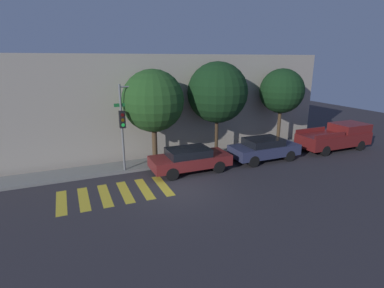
{
  "coord_description": "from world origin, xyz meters",
  "views": [
    {
      "loc": [
        -4.73,
        -12.56,
        6.13
      ],
      "look_at": [
        1.54,
        2.1,
        1.6
      ],
      "focal_mm": 28.0,
      "sensor_mm": 36.0,
      "label": 1
    }
  ],
  "objects_px": {
    "tree_far_end": "(282,91)",
    "tree_midblock": "(217,93)",
    "pickup_truck": "(337,137)",
    "tree_near_corner": "(153,101)",
    "sedan_near_corner": "(190,159)",
    "traffic_light_pole": "(131,114)",
    "sedan_middle": "(264,148)"
  },
  "relations": [
    {
      "from": "sedan_middle",
      "to": "tree_midblock",
      "type": "bearing_deg",
      "value": 142.76
    },
    {
      "from": "tree_near_corner",
      "to": "traffic_light_pole",
      "type": "bearing_deg",
      "value": -158.73
    },
    {
      "from": "sedan_near_corner",
      "to": "tree_far_end",
      "type": "distance_m",
      "value": 8.44
    },
    {
      "from": "tree_near_corner",
      "to": "tree_midblock",
      "type": "height_order",
      "value": "tree_midblock"
    },
    {
      "from": "sedan_near_corner",
      "to": "sedan_middle",
      "type": "xyz_separation_m",
      "value": [
        5.02,
        0.0,
        0.03
      ]
    },
    {
      "from": "sedan_middle",
      "to": "tree_midblock",
      "type": "height_order",
      "value": "tree_midblock"
    },
    {
      "from": "tree_near_corner",
      "to": "tree_midblock",
      "type": "distance_m",
      "value": 4.12
    },
    {
      "from": "tree_far_end",
      "to": "sedan_middle",
      "type": "bearing_deg",
      "value": -144.24
    },
    {
      "from": "traffic_light_pole",
      "to": "tree_far_end",
      "type": "distance_m",
      "value": 10.51
    },
    {
      "from": "tree_midblock",
      "to": "pickup_truck",
      "type": "bearing_deg",
      "value": -12.08
    },
    {
      "from": "traffic_light_pole",
      "to": "pickup_truck",
      "type": "distance_m",
      "value": 14.32
    },
    {
      "from": "tree_midblock",
      "to": "traffic_light_pole",
      "type": "bearing_deg",
      "value": -174.26
    },
    {
      "from": "tree_near_corner",
      "to": "tree_far_end",
      "type": "height_order",
      "value": "tree_near_corner"
    },
    {
      "from": "pickup_truck",
      "to": "sedan_near_corner",
      "type": "bearing_deg",
      "value": 180.0
    },
    {
      "from": "traffic_light_pole",
      "to": "tree_near_corner",
      "type": "bearing_deg",
      "value": 21.27
    },
    {
      "from": "tree_near_corner",
      "to": "sedan_middle",
      "type": "bearing_deg",
      "value": -15.66
    },
    {
      "from": "pickup_truck",
      "to": "tree_midblock",
      "type": "height_order",
      "value": "tree_midblock"
    },
    {
      "from": "sedan_near_corner",
      "to": "sedan_middle",
      "type": "bearing_deg",
      "value": 0.0
    },
    {
      "from": "traffic_light_pole",
      "to": "tree_near_corner",
      "type": "xyz_separation_m",
      "value": [
        1.43,
        0.56,
        0.53
      ]
    },
    {
      "from": "tree_far_end",
      "to": "tree_midblock",
      "type": "bearing_deg",
      "value": 180.0
    },
    {
      "from": "pickup_truck",
      "to": "tree_far_end",
      "type": "bearing_deg",
      "value": 153.08
    },
    {
      "from": "sedan_near_corner",
      "to": "pickup_truck",
      "type": "distance_m",
      "value": 11.15
    },
    {
      "from": "pickup_truck",
      "to": "tree_far_end",
      "type": "xyz_separation_m",
      "value": [
        -3.59,
        1.82,
        3.13
      ]
    },
    {
      "from": "sedan_near_corner",
      "to": "tree_midblock",
      "type": "relative_size",
      "value": 0.74
    },
    {
      "from": "traffic_light_pole",
      "to": "sedan_middle",
      "type": "bearing_deg",
      "value": -9.08
    },
    {
      "from": "tree_midblock",
      "to": "sedan_middle",
      "type": "bearing_deg",
      "value": -37.24
    },
    {
      "from": "traffic_light_pole",
      "to": "tree_far_end",
      "type": "bearing_deg",
      "value": 3.04
    },
    {
      "from": "traffic_light_pole",
      "to": "tree_near_corner",
      "type": "height_order",
      "value": "tree_near_corner"
    },
    {
      "from": "pickup_truck",
      "to": "tree_far_end",
      "type": "height_order",
      "value": "tree_far_end"
    },
    {
      "from": "tree_midblock",
      "to": "sedan_near_corner",
      "type": "bearing_deg",
      "value": -145.2
    },
    {
      "from": "tree_near_corner",
      "to": "sedan_near_corner",
      "type": "bearing_deg",
      "value": -50.95
    },
    {
      "from": "sedan_middle",
      "to": "tree_midblock",
      "type": "xyz_separation_m",
      "value": [
        -2.4,
        1.82,
        3.37
      ]
    }
  ]
}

